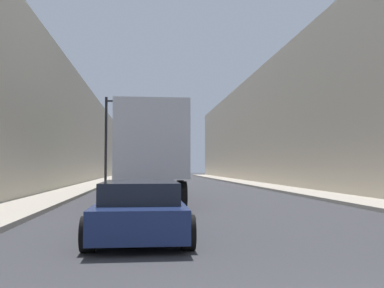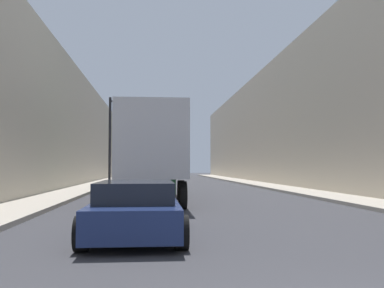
% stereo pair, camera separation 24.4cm
% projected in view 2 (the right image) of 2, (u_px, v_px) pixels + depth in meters
% --- Properties ---
extents(sidewalk_right, '(2.18, 80.00, 0.15)m').
position_uv_depth(sidewalk_right, '(264.00, 185.00, 33.50)').
color(sidewalk_right, '#B2A899').
rests_on(sidewalk_right, ground).
extents(sidewalk_left, '(2.18, 80.00, 0.15)m').
position_uv_depth(sidewalk_left, '(93.00, 186.00, 32.34)').
color(sidewalk_left, '#B2A899').
rests_on(sidewalk_left, ground).
extents(building_right, '(6.00, 80.00, 10.33)m').
position_uv_depth(building_right, '(313.00, 121.00, 34.13)').
color(building_right, beige).
rests_on(building_right, ground).
extents(building_left, '(6.00, 80.00, 8.98)m').
position_uv_depth(building_left, '(38.00, 127.00, 32.21)').
color(building_left, '#BCB29E').
rests_on(building_left, ground).
extents(semi_truck, '(2.57, 12.04, 3.84)m').
position_uv_depth(semi_truck, '(152.00, 153.00, 20.09)').
color(semi_truck, silver).
rests_on(semi_truck, ground).
extents(sedan_car, '(2.05, 4.76, 1.20)m').
position_uv_depth(sedan_car, '(136.00, 209.00, 9.49)').
color(sedan_car, navy).
rests_on(sedan_car, ground).
extents(traffic_signal_gantry, '(6.12, 0.35, 6.87)m').
position_uv_depth(traffic_signal_gantry, '(128.00, 125.00, 32.97)').
color(traffic_signal_gantry, black).
rests_on(traffic_signal_gantry, ground).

